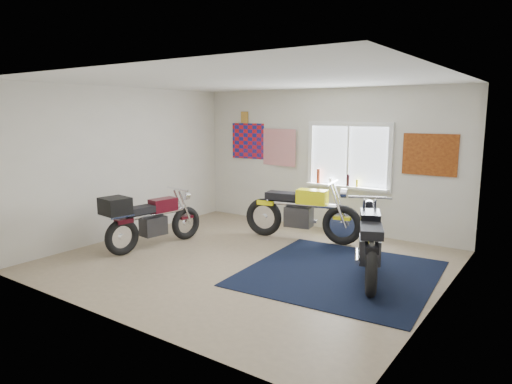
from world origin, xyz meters
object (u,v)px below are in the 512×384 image
Objects in this scene: navy_rug at (340,273)px; yellow_triumph at (301,213)px; black_chrome_bike at (369,245)px; maroon_tourer at (148,219)px.

yellow_triumph reaches higher than navy_rug.
yellow_triumph is 1.12× the size of black_chrome_bike.
navy_rug is 1.86m from yellow_triumph.
black_chrome_bike reaches higher than maroon_tourer.
black_chrome_bike is at bearing 15.46° from navy_rug.
yellow_triumph is at bearing 33.77° from black_chrome_bike.
yellow_triumph is (-1.32, 1.22, 0.47)m from navy_rug.
yellow_triumph is 1.14× the size of maroon_tourer.
black_chrome_bike is (1.69, -1.11, -0.02)m from yellow_triumph.
maroon_tourer is (-1.83, -1.92, 0.02)m from yellow_triumph.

